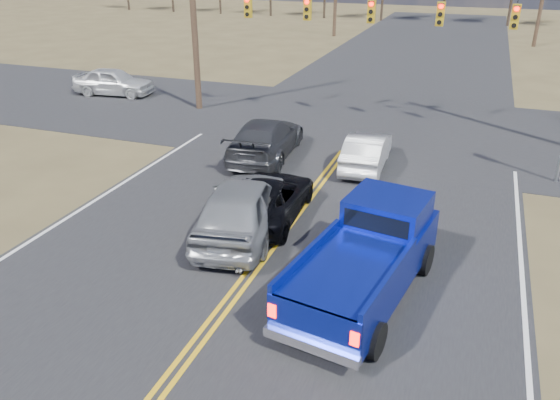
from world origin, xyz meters
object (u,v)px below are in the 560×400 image
(silver_suv, at_px, (242,206))
(pickup_truck, at_px, (367,258))
(dgrey_car_queue, at_px, (266,138))
(cross_car_west, at_px, (113,82))
(black_suv, at_px, (268,198))
(white_car_queue, at_px, (367,151))

(silver_suv, bearing_deg, pickup_truck, 145.53)
(silver_suv, height_order, dgrey_car_queue, silver_suv)
(dgrey_car_queue, bearing_deg, cross_car_west, -33.61)
(black_suv, bearing_deg, white_car_queue, -114.01)
(pickup_truck, bearing_deg, white_car_queue, 111.11)
(black_suv, distance_m, white_car_queue, 5.72)
(pickup_truck, relative_size, white_car_queue, 1.44)
(silver_suv, xyz_separation_m, cross_car_west, (-13.95, 13.08, -0.11))
(black_suv, bearing_deg, pickup_truck, 136.83)
(white_car_queue, bearing_deg, dgrey_car_queue, 0.57)
(pickup_truck, height_order, dgrey_car_queue, pickup_truck)
(pickup_truck, height_order, silver_suv, pickup_truck)
(pickup_truck, xyz_separation_m, silver_suv, (-4.17, 1.90, -0.15))
(black_suv, xyz_separation_m, white_car_queue, (2.05, 5.34, 0.05))
(silver_suv, height_order, white_car_queue, silver_suv)
(pickup_truck, height_order, white_car_queue, pickup_truck)
(black_suv, bearing_deg, cross_car_west, -42.47)
(pickup_truck, relative_size, black_suv, 1.30)
(cross_car_west, bearing_deg, black_suv, -136.18)
(pickup_truck, bearing_deg, dgrey_car_queue, 134.73)
(pickup_truck, bearing_deg, black_suv, 149.15)
(silver_suv, relative_size, black_suv, 1.14)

